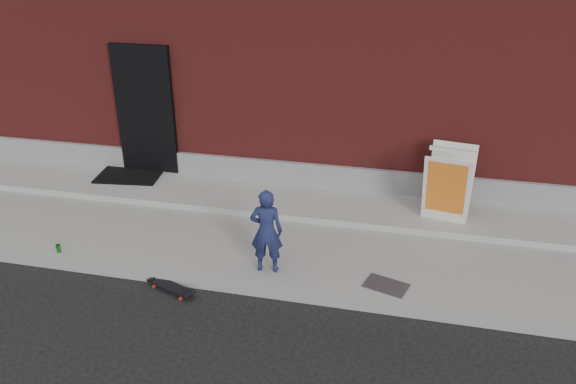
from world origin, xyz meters
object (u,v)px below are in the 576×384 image
(skateboard, at_px, (171,287))
(soda_can, at_px, (58,248))
(pizza_sign, at_px, (448,184))
(child, at_px, (266,231))

(skateboard, distance_m, soda_can, 1.85)
(pizza_sign, relative_size, soda_can, 9.66)
(skateboard, xyz_separation_m, pizza_sign, (3.46, 2.39, 0.74))
(skateboard, height_order, pizza_sign, pizza_sign)
(child, xyz_separation_m, soda_can, (-2.96, -0.22, -0.53))
(skateboard, bearing_deg, soda_can, 169.89)
(child, height_order, skateboard, child)
(child, xyz_separation_m, skateboard, (-1.15, -0.54, -0.67))
(pizza_sign, bearing_deg, soda_can, -158.62)
(child, bearing_deg, skateboard, 18.66)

